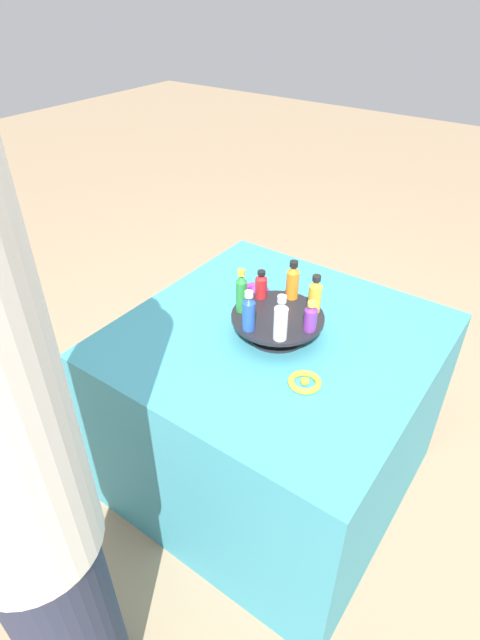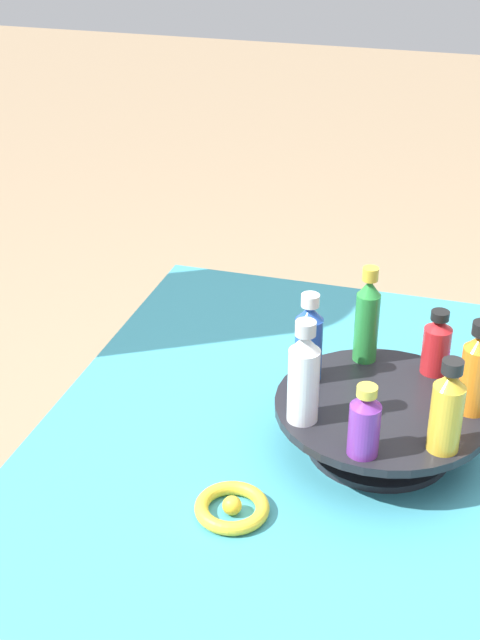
{
  "view_description": "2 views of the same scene",
  "coord_description": "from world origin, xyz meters",
  "px_view_note": "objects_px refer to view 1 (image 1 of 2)",
  "views": [
    {
      "loc": [
        -1.09,
        -0.64,
        1.66
      ],
      "look_at": [
        -0.19,
        0.01,
        0.87
      ],
      "focal_mm": 28.0,
      "sensor_mm": 36.0,
      "label": 1
    },
    {
      "loc": [
        0.1,
        -1.0,
        1.44
      ],
      "look_at": [
        -0.2,
        0.01,
        0.87
      ],
      "focal_mm": 50.0,
      "sensor_mm": 36.0,
      "label": 2
    }
  ],
  "objects_px": {
    "bottle_clear": "(281,319)",
    "bottle_purple": "(311,317)",
    "bottle_orange": "(293,281)",
    "ribbon_bow_gold": "(305,382)",
    "bottle_gold": "(315,295)",
    "display_stand": "(277,322)",
    "ribbon_bow_purple": "(255,291)",
    "bottle_red": "(261,285)",
    "bottle_green": "(241,292)",
    "person_figure": "(17,498)",
    "bottle_blue": "(249,312)"
  },
  "relations": [
    {
      "from": "bottle_red",
      "to": "bottle_orange",
      "type": "relative_size",
      "value": 0.73
    },
    {
      "from": "display_stand",
      "to": "bottle_clear",
      "type": "height_order",
      "value": "bottle_clear"
    },
    {
      "from": "bottle_purple",
      "to": "bottle_orange",
      "type": "bearing_deg",
      "value": 47.83
    },
    {
      "from": "bottle_clear",
      "to": "bottle_purple",
      "type": "relative_size",
      "value": 1.5
    },
    {
      "from": "bottle_green",
      "to": "bottle_orange",
      "type": "relative_size",
      "value": 1.11
    },
    {
      "from": "bottle_green",
      "to": "display_stand",
      "type": "bearing_deg",
      "value": -67.88
    },
    {
      "from": "ribbon_bow_gold",
      "to": "person_figure",
      "type": "distance_m",
      "value": 0.77
    },
    {
      "from": "bottle_blue",
      "to": "display_stand",
      "type": "bearing_deg",
      "value": -16.46
    },
    {
      "from": "bottle_blue",
      "to": "bottle_gold",
      "type": "bearing_deg",
      "value": -29.31
    },
    {
      "from": "display_stand",
      "to": "ribbon_bow_purple",
      "type": "bearing_deg",
      "value": 50.85
    },
    {
      "from": "person_figure",
      "to": "ribbon_bow_gold",
      "type": "bearing_deg",
      "value": -14.82
    },
    {
      "from": "bottle_gold",
      "to": "bottle_purple",
      "type": "bearing_deg",
      "value": -157.88
    },
    {
      "from": "bottle_red",
      "to": "bottle_blue",
      "type": "height_order",
      "value": "bottle_blue"
    },
    {
      "from": "bottle_blue",
      "to": "ribbon_bow_purple",
      "type": "xyz_separation_m",
      "value": [
        0.26,
        0.15,
        -0.12
      ]
    },
    {
      "from": "display_stand",
      "to": "bottle_clear",
      "type": "xyz_separation_m",
      "value": [
        -0.09,
        -0.07,
        0.09
      ]
    },
    {
      "from": "bottle_purple",
      "to": "bottle_orange",
      "type": "xyz_separation_m",
      "value": [
        0.12,
        0.13,
        0.02
      ]
    },
    {
      "from": "bottle_red",
      "to": "ribbon_bow_gold",
      "type": "bearing_deg",
      "value": -125.97
    },
    {
      "from": "bottle_red",
      "to": "ribbon_bow_purple",
      "type": "height_order",
      "value": "bottle_red"
    },
    {
      "from": "bottle_clear",
      "to": "bottle_gold",
      "type": "bearing_deg",
      "value": -3.6
    },
    {
      "from": "bottle_purple",
      "to": "ribbon_bow_purple",
      "type": "distance_m",
      "value": 0.36
    },
    {
      "from": "bottle_green",
      "to": "ribbon_bow_purple",
      "type": "relative_size",
      "value": 1.42
    },
    {
      "from": "ribbon_bow_purple",
      "to": "ribbon_bow_gold",
      "type": "relative_size",
      "value": 1.09
    },
    {
      "from": "bottle_gold",
      "to": "bottle_orange",
      "type": "bearing_deg",
      "value": 73.54
    },
    {
      "from": "bottle_clear",
      "to": "bottle_gold",
      "type": "height_order",
      "value": "bottle_clear"
    },
    {
      "from": "bottle_clear",
      "to": "ribbon_bow_gold",
      "type": "height_order",
      "value": "bottle_clear"
    },
    {
      "from": "bottle_red",
      "to": "bottle_purple",
      "type": "height_order",
      "value": "same"
    },
    {
      "from": "display_stand",
      "to": "bottle_red",
      "type": "height_order",
      "value": "bottle_red"
    },
    {
      "from": "bottle_red",
      "to": "bottle_blue",
      "type": "relative_size",
      "value": 0.74
    },
    {
      "from": "bottle_orange",
      "to": "ribbon_bow_gold",
      "type": "bearing_deg",
      "value": -142.3
    },
    {
      "from": "ribbon_bow_gold",
      "to": "bottle_purple",
      "type": "bearing_deg",
      "value": 26.41
    },
    {
      "from": "bottle_red",
      "to": "bottle_clear",
      "type": "height_order",
      "value": "bottle_clear"
    },
    {
      "from": "bottle_red",
      "to": "bottle_gold",
      "type": "relative_size",
      "value": 0.76
    },
    {
      "from": "bottle_red",
      "to": "ribbon_bow_gold",
      "type": "xyz_separation_m",
      "value": [
        -0.21,
        -0.29,
        -0.11
      ]
    },
    {
      "from": "bottle_red",
      "to": "person_figure",
      "type": "bearing_deg",
      "value": -175.9
    },
    {
      "from": "display_stand",
      "to": "bottle_green",
      "type": "bearing_deg",
      "value": 112.12
    },
    {
      "from": "bottle_blue",
      "to": "bottle_purple",
      "type": "xyz_separation_m",
      "value": [
        0.1,
        -0.15,
        -0.02
      ]
    },
    {
      "from": "bottle_blue",
      "to": "bottle_orange",
      "type": "distance_m",
      "value": 0.23
    },
    {
      "from": "display_stand",
      "to": "ribbon_bow_gold",
      "type": "relative_size",
      "value": 3.08
    },
    {
      "from": "ribbon_bow_purple",
      "to": "person_figure",
      "type": "height_order",
      "value": "person_figure"
    },
    {
      "from": "ribbon_bow_gold",
      "to": "ribbon_bow_purple",
      "type": "bearing_deg",
      "value": 50.85
    },
    {
      "from": "bottle_gold",
      "to": "person_figure",
      "type": "bearing_deg",
      "value": 173.38
    },
    {
      "from": "bottle_red",
      "to": "ribbon_bow_gold",
      "type": "height_order",
      "value": "bottle_red"
    },
    {
      "from": "ribbon_bow_gold",
      "to": "bottle_clear",
      "type": "bearing_deg",
      "value": 64.45
    },
    {
      "from": "bottle_gold",
      "to": "ribbon_bow_purple",
      "type": "relative_size",
      "value": 1.23
    },
    {
      "from": "bottle_gold",
      "to": "bottle_clear",
      "type": "bearing_deg",
      "value": 176.4
    },
    {
      "from": "bottle_blue",
      "to": "ribbon_bow_purple",
      "type": "distance_m",
      "value": 0.33
    },
    {
      "from": "bottle_red",
      "to": "bottle_purple",
      "type": "relative_size",
      "value": 1.0
    },
    {
      "from": "display_stand",
      "to": "bottle_orange",
      "type": "height_order",
      "value": "bottle_orange"
    },
    {
      "from": "bottle_clear",
      "to": "ribbon_bow_purple",
      "type": "relative_size",
      "value": 1.41
    },
    {
      "from": "bottle_purple",
      "to": "person_figure",
      "type": "height_order",
      "value": "person_figure"
    }
  ]
}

